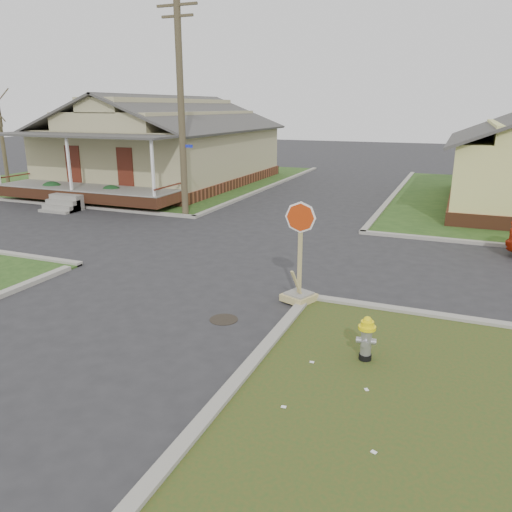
% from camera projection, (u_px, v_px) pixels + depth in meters
% --- Properties ---
extents(ground, '(120.00, 120.00, 0.00)m').
position_uv_depth(ground, '(153.00, 298.00, 12.45)').
color(ground, '#29282B').
rests_on(ground, ground).
extents(verge_far_left, '(19.00, 19.00, 0.05)m').
position_uv_depth(verge_far_left, '(139.00, 178.00, 33.11)').
color(verge_far_left, '#264719').
rests_on(verge_far_left, ground).
extents(curbs, '(80.00, 40.00, 0.12)m').
position_uv_depth(curbs, '(236.00, 248.00, 16.88)').
color(curbs, '#9A968B').
rests_on(curbs, ground).
extents(manhole, '(0.64, 0.64, 0.01)m').
position_uv_depth(manhole, '(224.00, 319.00, 11.20)').
color(manhole, black).
rests_on(manhole, ground).
extents(corner_house, '(10.10, 15.50, 5.30)m').
position_uv_depth(corner_house, '(165.00, 146.00, 30.20)').
color(corner_house, brown).
rests_on(corner_house, ground).
extents(utility_pole, '(1.80, 0.28, 9.00)m').
position_uv_depth(utility_pole, '(181.00, 105.00, 20.52)').
color(utility_pole, '#463D28').
rests_on(utility_pole, ground).
extents(tree_far_left, '(0.22, 0.22, 4.90)m').
position_uv_depth(tree_far_left, '(3.00, 144.00, 28.89)').
color(tree_far_left, '#463D28').
rests_on(tree_far_left, verge_far_left).
extents(fire_hydrant, '(0.32, 0.32, 0.87)m').
position_uv_depth(fire_hydrant, '(366.00, 336.00, 9.22)').
color(fire_hydrant, black).
rests_on(fire_hydrant, ground).
extents(stop_sign, '(0.70, 0.68, 2.46)m').
position_uv_depth(stop_sign, '(299.00, 280.00, 12.03)').
color(stop_sign, tan).
rests_on(stop_sign, ground).
extents(hedge_left, '(1.34, 1.09, 1.02)m').
position_uv_depth(hedge_left, '(52.00, 191.00, 24.85)').
color(hedge_left, '#163E1C').
rests_on(hedge_left, verge_far_left).
extents(hedge_right, '(1.30, 1.07, 0.99)m').
position_uv_depth(hedge_right, '(112.00, 194.00, 23.92)').
color(hedge_right, '#163E1C').
rests_on(hedge_right, verge_far_left).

